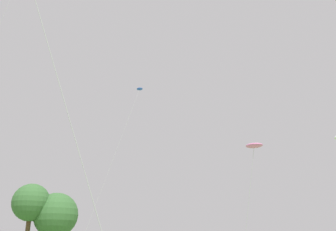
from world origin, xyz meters
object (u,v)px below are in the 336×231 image
(small_kite_streamer_purple, at_px, (136,99))
(small_kite_triangle_green, at_px, (254,147))
(tree_oak_right, at_px, (31,203))
(tree_pine_center, at_px, (56,215))

(small_kite_streamer_purple, distance_m, small_kite_triangle_green, 14.96)
(small_kite_triangle_green, distance_m, tree_oak_right, 53.54)
(small_kite_streamer_purple, bearing_deg, tree_oak_right, -43.22)
(tree_oak_right, bearing_deg, small_kite_triangle_green, -82.70)
(tree_oak_right, relative_size, tree_pine_center, 1.13)
(tree_oak_right, bearing_deg, small_kite_streamer_purple, -83.15)
(small_kite_streamer_purple, distance_m, tree_oak_right, 40.65)
(small_kite_streamer_purple, height_order, tree_pine_center, small_kite_streamer_purple)
(small_kite_streamer_purple, bearing_deg, small_kite_triangle_green, 138.62)
(small_kite_triangle_green, xyz_separation_m, tree_pine_center, (-2.43, 53.39, 0.16))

